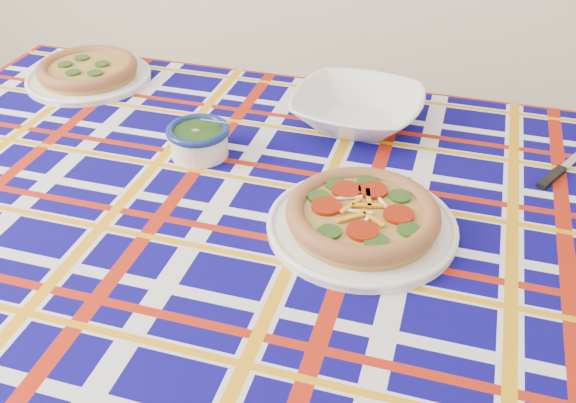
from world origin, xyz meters
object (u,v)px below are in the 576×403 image
(dining_table, at_px, (271,235))
(serving_bowl, at_px, (357,109))
(main_focaccia_plate, at_px, (363,214))
(pesto_bowl, at_px, (199,138))

(dining_table, height_order, serving_bowl, serving_bowl)
(dining_table, distance_m, serving_bowl, 0.38)
(dining_table, xyz_separation_m, main_focaccia_plate, (0.18, -0.05, 0.12))
(pesto_bowl, bearing_deg, dining_table, -33.99)
(main_focaccia_plate, height_order, serving_bowl, serving_bowl)
(dining_table, height_order, pesto_bowl, pesto_bowl)
(main_focaccia_plate, relative_size, pesto_bowl, 2.62)
(pesto_bowl, distance_m, serving_bowl, 0.37)
(serving_bowl, bearing_deg, main_focaccia_plate, -79.70)
(dining_table, relative_size, pesto_bowl, 13.49)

